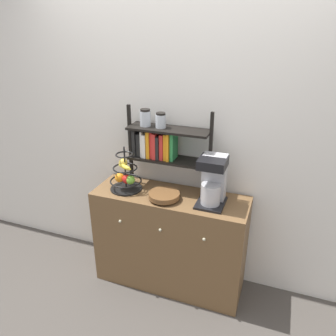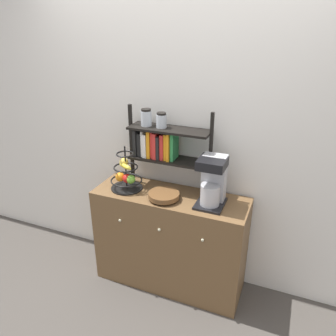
% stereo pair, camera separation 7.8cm
% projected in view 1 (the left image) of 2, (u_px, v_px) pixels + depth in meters
% --- Properties ---
extents(ground_plane, '(12.00, 12.00, 0.00)m').
position_uv_depth(ground_plane, '(161.00, 296.00, 2.75)').
color(ground_plane, '#47423D').
extents(wall_back, '(7.00, 0.05, 2.60)m').
position_uv_depth(wall_back, '(181.00, 132.00, 2.62)').
color(wall_back, silver).
rests_on(wall_back, ground_plane).
extents(sideboard, '(1.24, 0.43, 0.86)m').
position_uv_depth(sideboard, '(170.00, 240.00, 2.75)').
color(sideboard, brown).
rests_on(sideboard, ground_plane).
extents(coffee_maker, '(0.21, 0.25, 0.37)m').
position_uv_depth(coffee_maker, '(213.00, 180.00, 2.40)').
color(coffee_maker, black).
rests_on(coffee_maker, sideboard).
extents(fruit_stand, '(0.26, 0.26, 0.37)m').
position_uv_depth(fruit_stand, '(125.00, 176.00, 2.62)').
color(fruit_stand, black).
rests_on(fruit_stand, sideboard).
extents(wooden_bowl, '(0.24, 0.24, 0.05)m').
position_uv_depth(wooden_bowl, '(164.00, 196.00, 2.51)').
color(wooden_bowl, brown).
rests_on(wooden_bowl, sideboard).
extents(shelf_hutch, '(0.69, 0.20, 0.66)m').
position_uv_depth(shelf_hutch, '(159.00, 142.00, 2.57)').
color(shelf_hutch, black).
rests_on(shelf_hutch, sideboard).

